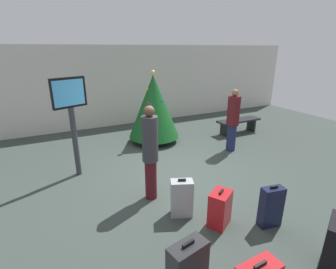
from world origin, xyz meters
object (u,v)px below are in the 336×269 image
traveller_1 (150,151)px  flight_info_kiosk (71,111)px  traveller_0 (233,119)px  suitcase_1 (333,246)px  suitcase_0 (182,198)px  suitcase_3 (271,207)px  waiting_bench (239,123)px  holiday_tree (154,106)px  suitcase_5 (220,209)px

traveller_1 → flight_info_kiosk: bearing=124.9°
traveller_0 → suitcase_1: bearing=-111.5°
traveller_1 → suitcase_1: (1.46, -2.59, -0.61)m
flight_info_kiosk → traveller_0: flight_info_kiosk is taller
suitcase_0 → traveller_1: bearing=109.9°
traveller_1 → suitcase_3: 2.24m
flight_info_kiosk → waiting_bench: (5.33, 0.69, -1.15)m
holiday_tree → suitcase_0: bearing=-105.9°
waiting_bench → suitcase_3: suitcase_3 is taller
suitcase_0 → suitcase_1: 2.21m
suitcase_1 → waiting_bench: bearing=60.9°
flight_info_kiosk → suitcase_1: 5.08m
waiting_bench → traveller_0: traveller_0 is taller
flight_info_kiosk → traveller_0: (4.10, -0.41, -0.59)m
traveller_1 → suitcase_3: traveller_1 is taller
waiting_bench → traveller_1: (-4.19, -2.32, 0.62)m
suitcase_1 → suitcase_5: bearing=118.8°
traveller_0 → suitcase_0: 3.38m
suitcase_1 → suitcase_3: suitcase_1 is taller
flight_info_kiosk → suitcase_1: flight_info_kiosk is taller
traveller_1 → suitcase_1: bearing=-60.6°
traveller_0 → holiday_tree: bearing=135.7°
traveller_1 → suitcase_5: bearing=-60.1°
suitcase_5 → suitcase_0: bearing=131.8°
suitcase_0 → suitcase_5: 0.66m
flight_info_kiosk → suitcase_5: flight_info_kiosk is taller
suitcase_3 → suitcase_5: size_ratio=1.15×
holiday_tree → waiting_bench: 3.05m
flight_info_kiosk → traveller_1: bearing=-55.1°
traveller_0 → traveller_1: (-2.96, -1.22, 0.06)m
holiday_tree → traveller_1: holiday_tree is taller
suitcase_5 → suitcase_3: bearing=-27.7°
holiday_tree → suitcase_0: (-1.02, -3.58, -0.78)m
flight_info_kiosk → waiting_bench: 5.50m
suitcase_0 → suitcase_1: size_ratio=0.89×
suitcase_1 → suitcase_5: size_ratio=1.24×
traveller_1 → waiting_bench: bearing=29.0°
holiday_tree → flight_info_kiosk: flight_info_kiosk is taller
suitcase_1 → suitcase_5: suitcase_1 is taller
suitcase_3 → suitcase_5: suitcase_3 is taller
flight_info_kiosk → suitcase_3: flight_info_kiosk is taller
traveller_1 → suitcase_5: size_ratio=2.88×
flight_info_kiosk → holiday_tree: bearing=26.7°
waiting_bench → suitcase_1: 5.62m
suitcase_0 → suitcase_5: bearing=-48.2°
traveller_0 → suitcase_5: size_ratio=2.74×
traveller_0 → suitcase_3: 3.27m
traveller_1 → suitcase_1: size_ratio=2.32×
waiting_bench → suitcase_3: size_ratio=2.14×
suitcase_3 → suitcase_5: bearing=152.3°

